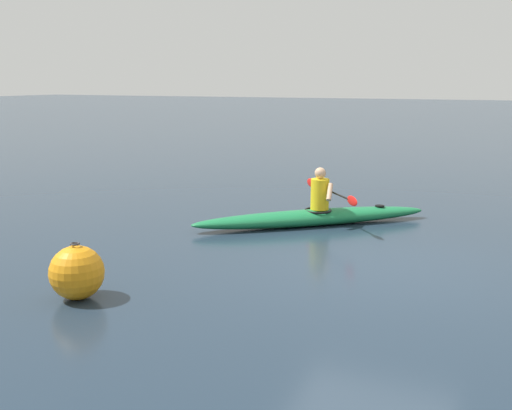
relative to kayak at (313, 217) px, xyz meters
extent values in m
plane|color=#1E2D3D|center=(-1.67, 2.09, -0.15)|extent=(160.00, 160.00, 0.00)
ellipsoid|color=#19723F|center=(0.00, 0.00, 0.00)|extent=(3.86, 3.45, 0.30)
torus|color=black|center=(-0.08, -0.07, 0.13)|extent=(0.72, 0.72, 0.04)
cylinder|color=black|center=(-1.05, -0.90, 0.14)|extent=(0.18, 0.18, 0.02)
cylinder|color=yellow|center=(-0.10, -0.09, 0.44)|extent=(0.34, 0.34, 0.57)
sphere|color=tan|center=(-0.10, -0.09, 0.83)|extent=(0.21, 0.21, 0.21)
cylinder|color=black|center=(-0.25, -0.22, 0.48)|extent=(1.29, 1.48, 0.03)
ellipsoid|color=red|center=(0.38, -0.95, 0.48)|extent=(0.29, 0.33, 0.17)
ellipsoid|color=red|center=(-0.88, 0.51, 0.48)|extent=(0.29, 0.33, 0.17)
cylinder|color=tan|center=(0.02, -0.34, 0.52)|extent=(0.31, 0.19, 0.34)
cylinder|color=tan|center=(-0.34, 0.07, 0.52)|extent=(0.16, 0.32, 0.34)
sphere|color=orange|center=(1.38, 4.88, 0.19)|extent=(0.68, 0.68, 0.68)
torus|color=#333338|center=(1.38, 4.88, 0.56)|extent=(0.12, 0.12, 0.02)
camera|label=1|loc=(-3.58, 10.44, 2.52)|focal=42.29mm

